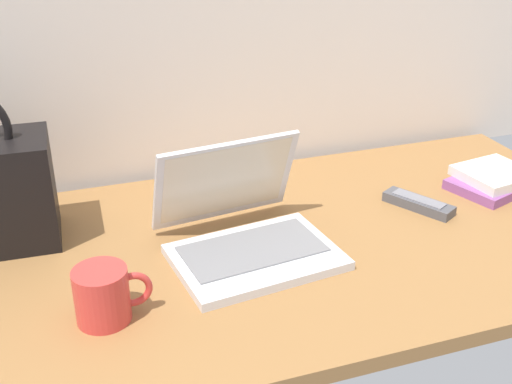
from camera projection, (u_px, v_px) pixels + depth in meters
desk at (265, 250)px, 1.32m from camera, size 1.60×0.76×0.03m
laptop at (245, 229)px, 1.27m from camera, size 0.34×0.33×0.21m
coffee_mug at (104, 295)px, 1.07m from camera, size 0.13×0.09×0.10m
remote_control_near at (418, 203)px, 1.45m from camera, size 0.12×0.16×0.02m
book_stack at (494, 179)px, 1.54m from camera, size 0.24×0.20×0.05m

